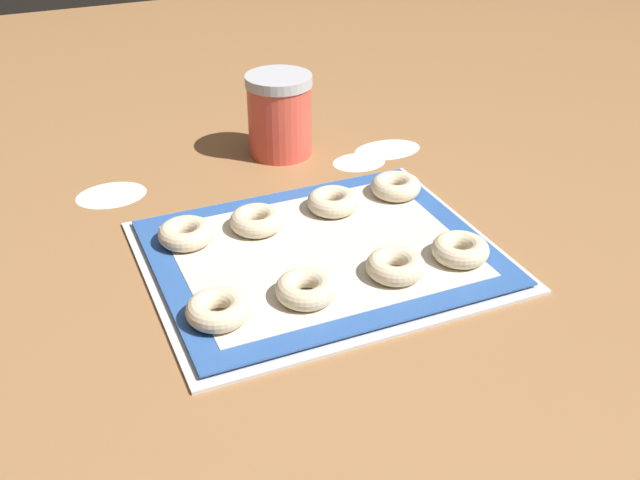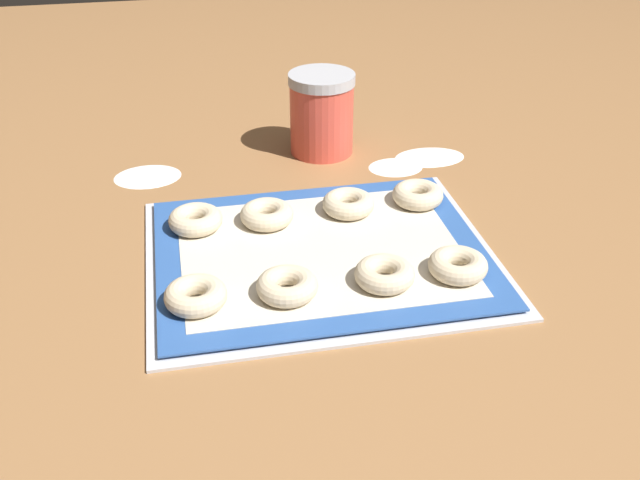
% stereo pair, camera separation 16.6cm
% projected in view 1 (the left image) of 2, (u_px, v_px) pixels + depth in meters
% --- Properties ---
extents(ground_plane, '(2.80, 2.80, 0.00)m').
position_uv_depth(ground_plane, '(327.00, 256.00, 0.94)').
color(ground_plane, olive).
extents(baking_tray, '(0.43, 0.36, 0.01)m').
position_uv_depth(baking_tray, '(320.00, 253.00, 0.94)').
color(baking_tray, silver).
rests_on(baking_tray, ground_plane).
extents(baking_mat, '(0.41, 0.33, 0.00)m').
position_uv_depth(baking_mat, '(320.00, 250.00, 0.94)').
color(baking_mat, '#2D569E').
rests_on(baking_mat, baking_tray).
extents(bagel_front_far_left, '(0.07, 0.07, 0.02)m').
position_uv_depth(bagel_front_far_left, '(218.00, 310.00, 0.80)').
color(bagel_front_far_left, beige).
rests_on(bagel_front_far_left, baking_mat).
extents(bagel_front_mid_left, '(0.07, 0.07, 0.02)m').
position_uv_depth(bagel_front_mid_left, '(306.00, 289.00, 0.84)').
color(bagel_front_mid_left, beige).
rests_on(bagel_front_mid_left, baking_mat).
extents(bagel_front_mid_right, '(0.07, 0.07, 0.02)m').
position_uv_depth(bagel_front_mid_right, '(396.00, 266.00, 0.88)').
color(bagel_front_mid_right, beige).
rests_on(bagel_front_mid_right, baking_mat).
extents(bagel_front_far_right, '(0.07, 0.07, 0.02)m').
position_uv_depth(bagel_front_far_right, '(460.00, 250.00, 0.91)').
color(bagel_front_far_right, beige).
rests_on(bagel_front_far_right, baking_mat).
extents(bagel_back_far_left, '(0.07, 0.07, 0.02)m').
position_uv_depth(bagel_back_far_left, '(186.00, 233.00, 0.94)').
color(bagel_back_far_left, beige).
rests_on(bagel_back_far_left, baking_mat).
extents(bagel_back_mid_left, '(0.07, 0.07, 0.02)m').
position_uv_depth(bagel_back_mid_left, '(257.00, 221.00, 0.97)').
color(bagel_back_mid_left, beige).
rests_on(bagel_back_mid_left, baking_mat).
extents(bagel_back_mid_right, '(0.07, 0.07, 0.02)m').
position_uv_depth(bagel_back_mid_right, '(333.00, 202.00, 1.01)').
color(bagel_back_mid_right, beige).
rests_on(bagel_back_mid_right, baking_mat).
extents(bagel_back_far_right, '(0.07, 0.07, 0.02)m').
position_uv_depth(bagel_back_far_right, '(396.00, 186.00, 1.05)').
color(bagel_back_far_right, beige).
rests_on(bagel_back_far_right, baking_mat).
extents(flour_canister, '(0.10, 0.10, 0.13)m').
position_uv_depth(flour_canister, '(280.00, 115.00, 1.17)').
color(flour_canister, '#DB4C3D').
rests_on(flour_canister, ground_plane).
extents(flour_patch_near, '(0.08, 0.07, 0.00)m').
position_uv_depth(flour_patch_near, '(359.00, 161.00, 1.18)').
color(flour_patch_near, white).
rests_on(flour_patch_near, ground_plane).
extents(flour_patch_far, '(0.10, 0.08, 0.00)m').
position_uv_depth(flour_patch_far, '(111.00, 194.00, 1.08)').
color(flour_patch_far, white).
rests_on(flour_patch_far, ground_plane).
extents(flour_patch_side, '(0.11, 0.07, 0.00)m').
position_uv_depth(flour_patch_side, '(387.00, 149.00, 1.22)').
color(flour_patch_side, white).
rests_on(flour_patch_side, ground_plane).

